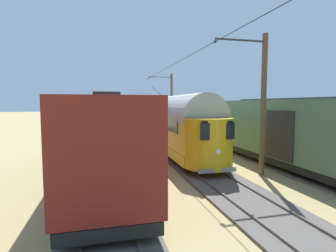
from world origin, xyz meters
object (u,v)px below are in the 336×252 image
catenary_pole_foreground (171,103)px  catenary_pole_mid_near (262,103)px  coach_far_siding (105,135)px  track_end_bumper (104,132)px  boxcar_adjacent (303,133)px  vintage_streetcar (170,122)px

catenary_pole_foreground → catenary_pole_mid_near: size_ratio=1.00×
coach_far_siding → catenary_pole_foreground: bearing=-114.7°
catenary_pole_foreground → track_end_bumper: catenary_pole_foreground is taller
boxcar_adjacent → catenary_pole_mid_near: catenary_pole_mid_near is taller
coach_far_siding → track_end_bumper: coach_far_siding is taller
coach_far_siding → boxcar_adjacent: bearing=171.8°
coach_far_siding → track_end_bumper: (-0.00, -18.38, -1.77)m
vintage_streetcar → coach_far_siding: (5.16, 7.14, -0.10)m
coach_far_siding → track_end_bumper: bearing=-90.0°
vintage_streetcar → coach_far_siding: bearing=54.1°
boxcar_adjacent → catenary_pole_mid_near: 3.00m
vintage_streetcar → catenary_pole_mid_near: 9.14m
catenary_pole_mid_near → track_end_bumper: 21.60m
boxcar_adjacent → catenary_pole_mid_near: (2.54, 0.00, 1.60)m
boxcar_adjacent → coach_far_siding: 10.43m
vintage_streetcar → catenary_pole_foreground: size_ratio=2.55×
catenary_pole_foreground → vintage_streetcar: bearing=75.1°
boxcar_adjacent → coach_far_siding: size_ratio=0.95×
boxcar_adjacent → catenary_pole_mid_near: size_ratio=1.88×
catenary_pole_foreground → coach_far_siding: bearing=65.3°
coach_far_siding → catenary_pole_foreground: 18.73m
boxcar_adjacent → catenary_pole_mid_near: bearing=0.0°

